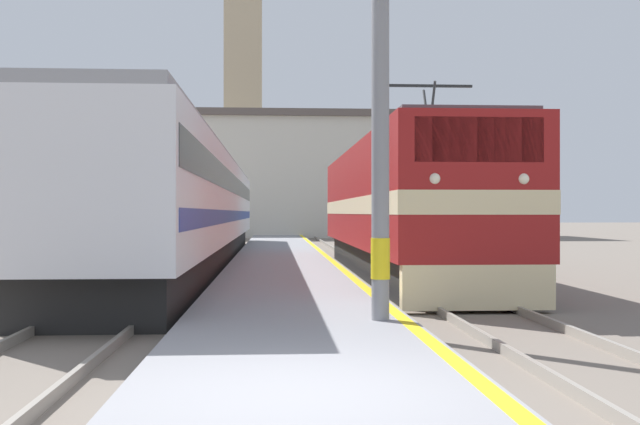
# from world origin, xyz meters

# --- Properties ---
(ground_plane) EXTENTS (200.00, 200.00, 0.00)m
(ground_plane) POSITION_xyz_m (0.00, 30.00, 0.00)
(ground_plane) COLOR #70665B
(platform) EXTENTS (3.45, 140.00, 0.26)m
(platform) POSITION_xyz_m (0.00, 25.00, 0.13)
(platform) COLOR gray
(platform) RESTS_ON ground
(rail_track_near) EXTENTS (2.84, 140.00, 0.16)m
(rail_track_near) POSITION_xyz_m (3.29, 25.00, 0.03)
(rail_track_near) COLOR #70665B
(rail_track_near) RESTS_ON ground
(rail_track_far) EXTENTS (2.83, 140.00, 0.16)m
(rail_track_far) POSITION_xyz_m (-3.15, 25.00, 0.03)
(rail_track_far) COLOR #70665B
(rail_track_far) RESTS_ON ground
(locomotive_train) EXTENTS (2.92, 17.20, 4.82)m
(locomotive_train) POSITION_xyz_m (3.29, 14.99, 1.96)
(locomotive_train) COLOR black
(locomotive_train) RESTS_ON ground
(passenger_train) EXTENTS (2.92, 32.35, 3.82)m
(passenger_train) POSITION_xyz_m (-3.15, 20.20, 2.06)
(passenger_train) COLOR black
(passenger_train) RESTS_ON ground
(catenary_mast) EXTENTS (2.37, 0.28, 8.06)m
(catenary_mast) POSITION_xyz_m (1.30, 4.35, 4.25)
(catenary_mast) COLOR gray
(catenary_mast) RESTS_ON platform
(clock_tower) EXTENTS (4.19, 4.19, 29.56)m
(clock_tower) POSITION_xyz_m (-3.08, 61.84, 15.53)
(clock_tower) COLOR tan
(clock_tower) RESTS_ON ground
(station_building) EXTENTS (27.01, 10.40, 9.18)m
(station_building) POSITION_xyz_m (3.51, 51.11, 4.61)
(station_building) COLOR beige
(station_building) RESTS_ON ground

